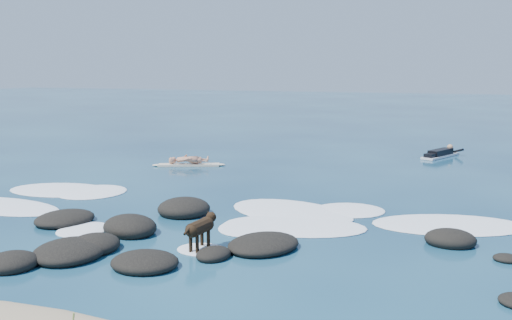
% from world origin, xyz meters
% --- Properties ---
extents(ground, '(160.00, 160.00, 0.00)m').
position_xyz_m(ground, '(0.00, 0.00, 0.00)').
color(ground, '#0A2642').
rests_on(ground, ground).
extents(reef_rocks, '(14.09, 6.43, 0.57)m').
position_xyz_m(reef_rocks, '(-0.80, -2.21, 0.11)').
color(reef_rocks, black).
rests_on(reef_rocks, ground).
extents(breaking_foam, '(15.85, 6.06, 0.12)m').
position_xyz_m(breaking_foam, '(-0.79, 0.66, 0.01)').
color(breaking_foam, white).
rests_on(breaking_foam, ground).
extents(standing_surfer_rig, '(2.74, 1.43, 1.64)m').
position_xyz_m(standing_surfer_rig, '(-4.70, 6.87, 0.65)').
color(standing_surfer_rig, beige).
rests_on(standing_surfer_rig, ground).
extents(paddling_surfer_rig, '(1.69, 2.67, 0.48)m').
position_xyz_m(paddling_surfer_rig, '(4.43, 12.90, 0.16)').
color(paddling_surfer_rig, silver).
rests_on(paddling_surfer_rig, ground).
extents(dog, '(0.39, 1.24, 0.79)m').
position_xyz_m(dog, '(0.57, -2.47, 0.52)').
color(dog, black).
rests_on(dog, ground).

